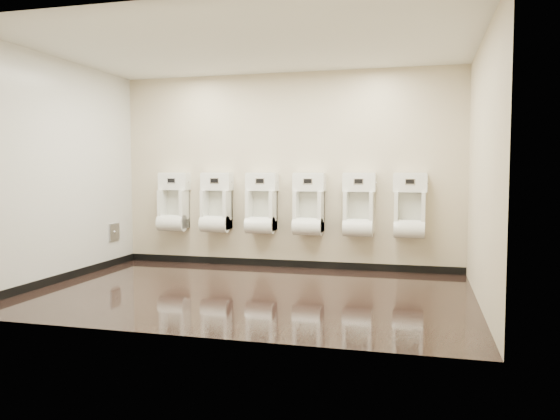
% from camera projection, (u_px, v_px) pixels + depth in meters
% --- Properties ---
extents(ground, '(5.00, 3.50, 0.00)m').
position_uv_depth(ground, '(250.00, 292.00, 6.28)').
color(ground, black).
rests_on(ground, ground).
extents(ceiling, '(5.00, 3.50, 0.00)m').
position_uv_depth(ceiling, '(249.00, 45.00, 6.09)').
color(ceiling, silver).
extents(back_wall, '(5.00, 0.02, 2.80)m').
position_uv_depth(back_wall, '(286.00, 171.00, 7.88)').
color(back_wall, beige).
rests_on(back_wall, ground).
extents(front_wall, '(5.00, 0.02, 2.80)m').
position_uv_depth(front_wall, '(184.00, 170.00, 4.50)').
color(front_wall, beige).
rests_on(front_wall, ground).
extents(left_wall, '(0.02, 3.50, 2.80)m').
position_uv_depth(left_wall, '(59.00, 171.00, 6.82)').
color(left_wall, beige).
rests_on(left_wall, ground).
extents(right_wall, '(0.02, 3.50, 2.80)m').
position_uv_depth(right_wall, '(483.00, 170.00, 5.56)').
color(right_wall, beige).
rests_on(right_wall, ground).
extents(tile_overlay_left, '(0.01, 3.50, 2.80)m').
position_uv_depth(tile_overlay_left, '(59.00, 171.00, 6.81)').
color(tile_overlay_left, silver).
rests_on(tile_overlay_left, ground).
extents(skirting_back, '(5.00, 0.02, 0.10)m').
position_uv_depth(skirting_back, '(286.00, 263.00, 7.96)').
color(skirting_back, black).
rests_on(skirting_back, ground).
extents(skirting_left, '(0.02, 3.50, 0.10)m').
position_uv_depth(skirting_left, '(63.00, 277.00, 6.91)').
color(skirting_left, black).
rests_on(skirting_left, ground).
extents(access_panel, '(0.04, 0.25, 0.25)m').
position_uv_depth(access_panel, '(114.00, 232.00, 8.03)').
color(access_panel, '#9E9EA3').
rests_on(access_panel, left_wall).
extents(urinal_0, '(0.46, 0.35, 0.86)m').
position_uv_depth(urinal_0, '(174.00, 206.00, 8.20)').
color(urinal_0, white).
rests_on(urinal_0, back_wall).
extents(urinal_1, '(0.46, 0.35, 0.86)m').
position_uv_depth(urinal_1, '(216.00, 207.00, 8.03)').
color(urinal_1, white).
rests_on(urinal_1, back_wall).
extents(urinal_2, '(0.46, 0.35, 0.86)m').
position_uv_depth(urinal_2, '(261.00, 208.00, 7.85)').
color(urinal_2, white).
rests_on(urinal_2, back_wall).
extents(urinal_3, '(0.46, 0.35, 0.86)m').
position_uv_depth(urinal_3, '(309.00, 209.00, 7.68)').
color(urinal_3, white).
rests_on(urinal_3, back_wall).
extents(urinal_4, '(0.46, 0.35, 0.86)m').
position_uv_depth(urinal_4, '(359.00, 210.00, 7.50)').
color(urinal_4, white).
rests_on(urinal_4, back_wall).
extents(urinal_5, '(0.46, 0.35, 0.86)m').
position_uv_depth(urinal_5, '(410.00, 210.00, 7.33)').
color(urinal_5, white).
rests_on(urinal_5, back_wall).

